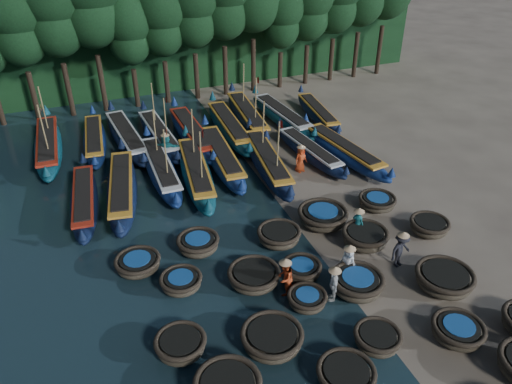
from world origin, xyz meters
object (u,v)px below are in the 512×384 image
object	(u,v)px
long_boat_12	(159,135)
coracle_15	(181,282)
coracle_23	(323,216)
coracle_17	(301,269)
coracle_8	(458,331)
long_boat_10	(95,140)
long_boat_17	(318,113)
coracle_16	(254,276)
fisherman_1	(358,222)
coracle_21	(198,244)
fisherman_0	(348,261)
coracle_24	(377,201)
fisherman_4	(334,283)
coracle_18	(365,237)
coracle_19	(429,226)
fisherman_6	(301,158)
long_boat_4	(196,172)
long_boat_15	(247,116)
fisherman_5	(166,148)
long_boat_5	(222,157)
long_boat_3	(161,168)
long_boat_14	(229,127)
coracle_22	(279,235)
long_boat_2	(122,188)
coracle_7	(377,339)
long_boat_9	(48,146)
coracle_6	(346,375)
long_boat_7	(310,151)
coracle_13	(357,283)
long_boat_13	(192,133)
long_boat_6	(267,161)
long_boat_1	(84,200)
coracle_10	(181,345)
fisherman_3	(401,249)
long_boat_8	(344,151)
long_boat_16	(282,116)
coracle_12	(307,299)
coracle_20	(138,263)
long_boat_11	(127,137)
coracle_11	(272,338)

from	to	relation	value
long_boat_12	coracle_15	bearing A→B (deg)	-101.88
coracle_23	coracle_17	bearing A→B (deg)	-130.35
coracle_8	long_boat_10	size ratio (longest dim) A/B	0.25
long_boat_10	long_boat_17	xyz separation A→B (m)	(14.97, -1.22, -0.02)
coracle_16	fisherman_1	xyz separation A→B (m)	(5.63, 1.26, 0.46)
coracle_21	fisherman_0	world-z (taller)	fisherman_0
coracle_24	fisherman_4	world-z (taller)	fisherman_4
coracle_18	coracle_19	xyz separation A→B (m)	(3.35, -0.28, -0.06)
coracle_19	fisherman_6	size ratio (longest dim) A/B	1.22
coracle_18	long_boat_4	bearing A→B (deg)	123.84
fisherman_4	long_boat_15	bearing A→B (deg)	-168.85
coracle_17	fisherman_5	distance (m)	12.49
coracle_24	long_boat_5	bearing A→B (deg)	130.25
coracle_16	coracle_17	distance (m)	2.05
long_boat_3	long_boat_14	xyz separation A→B (m)	(5.35, 3.87, 0.02)
coracle_18	fisherman_6	bearing A→B (deg)	87.95
coracle_22	long_boat_2	xyz separation A→B (m)	(-6.12, 6.53, 0.16)
long_boat_2	coracle_22	bearing A→B (deg)	-37.87
coracle_24	coracle_22	bearing A→B (deg)	-171.26
coracle_7	fisherman_0	xyz separation A→B (m)	(0.91, 3.66, 0.45)
coracle_8	long_boat_9	xyz separation A→B (m)	(-13.33, 20.69, 0.22)
coracle_7	long_boat_4	distance (m)	13.92
coracle_6	coracle_17	bearing A→B (deg)	80.06
long_boat_3	fisherman_5	bearing A→B (deg)	67.31
long_boat_7	coracle_13	bearing A→B (deg)	-113.81
coracle_18	long_boat_5	size ratio (longest dim) A/B	0.26
long_boat_13	coracle_7	bearing A→B (deg)	-85.98
fisherman_0	fisherman_4	world-z (taller)	fisherman_0
coracle_8	long_boat_9	size ratio (longest dim) A/B	0.21
coracle_17	long_boat_6	xyz separation A→B (m)	(2.13, 8.98, 0.21)
long_boat_3	long_boat_1	bearing A→B (deg)	-157.56
coracle_10	fisherman_3	size ratio (longest dim) A/B	1.06
coracle_22	long_boat_8	bearing A→B (deg)	41.79
long_boat_15	long_boat_16	distance (m)	2.38
coracle_6	long_boat_9	bearing A→B (deg)	112.33
coracle_12	coracle_20	size ratio (longest dim) A/B	0.74
fisherman_1	fisherman_5	world-z (taller)	fisherman_5
coracle_20	coracle_15	bearing A→B (deg)	-51.13
coracle_10	coracle_17	xyz separation A→B (m)	(5.71, 2.10, -0.01)
long_boat_3	long_boat_11	distance (m)	4.96
fisherman_4	fisherman_3	bearing A→B (deg)	122.23
long_boat_8	fisherman_4	distance (m)	12.06
long_boat_16	fisherman_0	distance (m)	15.87
coracle_11	long_boat_13	size ratio (longest dim) A/B	0.28
coracle_17	long_boat_15	world-z (taller)	long_boat_15
long_boat_6	long_boat_17	xyz separation A→B (m)	(6.04, 5.42, -0.09)
long_boat_4	long_boat_12	world-z (taller)	long_boat_4
coracle_22	long_boat_14	xyz separation A→B (m)	(1.58, 11.81, 0.17)
coracle_17	fisherman_0	distance (m)	1.98
long_boat_5	fisherman_5	world-z (taller)	fisherman_5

